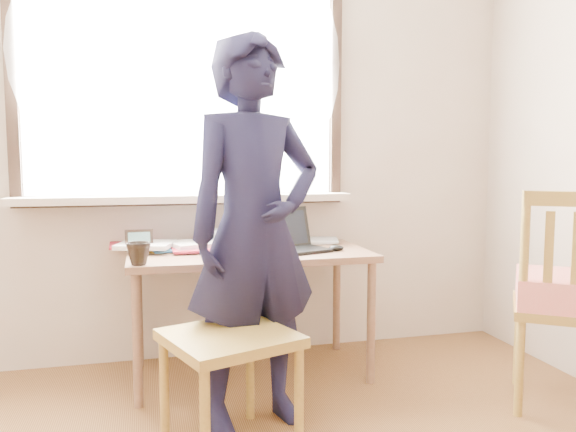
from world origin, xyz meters
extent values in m
cube|color=beige|center=(0.00, 2.00, 1.30)|extent=(3.50, 0.02, 2.60)
cube|color=white|center=(-0.20, 1.99, 1.60)|extent=(1.70, 0.01, 1.30)
cube|color=black|center=(-0.20, 1.97, 0.92)|extent=(1.82, 0.06, 0.06)
cube|color=black|center=(-1.08, 1.97, 1.60)|extent=(0.06, 0.06, 1.30)
cube|color=black|center=(0.68, 1.97, 1.60)|extent=(0.06, 0.06, 1.30)
cube|color=beige|center=(-0.20, 1.90, 0.93)|extent=(1.85, 0.20, 0.04)
cube|color=white|center=(-0.20, 1.91, 1.70)|extent=(1.95, 0.02, 1.65)
cube|color=brown|center=(0.10, 1.63, 0.65)|extent=(1.24, 0.62, 0.04)
cylinder|color=brown|center=(-0.48, 1.36, 0.32)|extent=(0.04, 0.04, 0.63)
cylinder|color=brown|center=(-0.48, 1.90, 0.32)|extent=(0.04, 0.04, 0.63)
cylinder|color=brown|center=(0.68, 1.36, 0.32)|extent=(0.04, 0.04, 0.63)
cylinder|color=brown|center=(0.68, 1.90, 0.32)|extent=(0.04, 0.04, 0.63)
cube|color=black|center=(0.32, 1.55, 0.67)|extent=(0.38, 0.32, 0.02)
cube|color=black|center=(0.29, 1.66, 0.78)|extent=(0.33, 0.17, 0.22)
cube|color=black|center=(0.29, 1.66, 0.78)|extent=(0.29, 0.14, 0.18)
cube|color=black|center=(0.33, 1.54, 0.68)|extent=(0.32, 0.22, 0.00)
imported|color=white|center=(-0.06, 1.83, 0.71)|extent=(0.17, 0.17, 0.10)
imported|color=black|center=(-0.46, 1.38, 0.72)|extent=(0.13, 0.13, 0.10)
ellipsoid|color=black|center=(0.54, 1.53, 0.68)|extent=(0.08, 0.06, 0.03)
cube|color=white|center=(-0.32, 1.83, 0.67)|extent=(0.35, 0.36, 0.01)
cube|color=#BE8C2C|center=(-0.31, 1.80, 0.67)|extent=(0.33, 0.29, 0.01)
cube|color=white|center=(-0.16, 1.70, 0.68)|extent=(0.25, 0.25, 0.01)
cube|color=white|center=(-0.05, 1.77, 0.68)|extent=(0.22, 0.30, 0.00)
cube|color=#BE8C2C|center=(0.02, 1.82, 0.69)|extent=(0.28, 0.29, 0.02)
cube|color=white|center=(0.07, 1.93, 0.69)|extent=(0.21, 0.29, 0.01)
cube|color=#3986BC|center=(0.12, 1.71, 0.69)|extent=(0.33, 0.30, 0.01)
imported|color=white|center=(-0.23, 1.83, 0.68)|extent=(0.21, 0.27, 0.02)
imported|color=white|center=(0.50, 1.88, 0.67)|extent=(0.22, 0.26, 0.02)
cube|color=black|center=(-0.46, 1.73, 0.72)|extent=(0.14, 0.02, 0.11)
cube|color=#316E32|center=(-0.46, 1.73, 0.72)|extent=(0.11, 0.01, 0.08)
cube|color=olive|center=(-0.12, 0.88, 0.45)|extent=(0.58, 0.57, 0.04)
cylinder|color=olive|center=(-0.24, 0.64, 0.21)|extent=(0.04, 0.04, 0.43)
cylinder|color=olive|center=(-0.37, 0.99, 0.21)|extent=(0.04, 0.04, 0.43)
cylinder|color=olive|center=(0.13, 0.77, 0.21)|extent=(0.04, 0.04, 0.43)
cylinder|color=olive|center=(0.00, 1.13, 0.21)|extent=(0.04, 0.04, 0.43)
cube|color=olive|center=(1.45, 0.89, 0.46)|extent=(0.64, 0.64, 0.04)
cylinder|color=olive|center=(1.39, 1.16, 0.22)|extent=(0.04, 0.04, 0.44)
cylinder|color=olive|center=(1.17, 0.85, 0.22)|extent=(0.04, 0.04, 0.44)
cylinder|color=olive|center=(1.17, 0.84, 0.74)|extent=(0.04, 0.04, 0.53)
cube|color=olive|center=(1.33, 0.72, 0.71)|extent=(0.04, 0.04, 0.43)
cube|color=olive|center=(1.24, 0.79, 0.71)|extent=(0.04, 0.04, 0.43)
cube|color=red|center=(1.45, 0.89, 0.55)|extent=(0.62, 0.62, 0.14)
imported|color=black|center=(0.02, 1.09, 0.84)|extent=(0.69, 0.55, 1.67)
camera|label=1|loc=(-0.42, -1.24, 1.14)|focal=35.00mm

